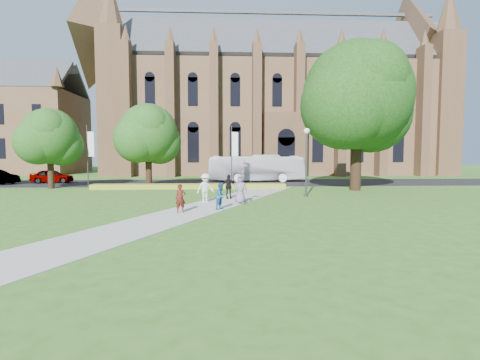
{
  "coord_description": "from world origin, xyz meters",
  "views": [
    {
      "loc": [
        0.98,
        -21.86,
        3.34
      ],
      "look_at": [
        2.19,
        2.16,
        1.6
      ],
      "focal_mm": 28.0,
      "sensor_mm": 36.0,
      "label": 1
    }
  ],
  "objects": [
    {
      "name": "ground",
      "position": [
        0.0,
        0.0,
        0.0
      ],
      "size": [
        160.0,
        160.0,
        0.0
      ],
      "primitive_type": "plane",
      "color": "#2F601C",
      "rests_on": "ground"
    },
    {
      "name": "flower_hedge",
      "position": [
        -2.0,
        13.2,
        0.23
      ],
      "size": [
        18.0,
        1.4,
        0.45
      ],
      "primitive_type": "cube",
      "color": "gold",
      "rests_on": "ground"
    },
    {
      "name": "pedestrian_3",
      "position": [
        1.5,
        5.09,
        0.92
      ],
      "size": [
        1.1,
        0.65,
        1.76
      ],
      "primitive_type": "imported",
      "rotation": [
        0.0,
        0.0,
        0.22
      ],
      "color": "black",
      "rests_on": "footpath"
    },
    {
      "name": "tour_coach",
      "position": [
        5.03,
        21.5,
        1.58
      ],
      "size": [
        11.21,
        2.72,
        3.11
      ],
      "primitive_type": "imported",
      "rotation": [
        0.0,
        0.0,
        1.58
      ],
      "color": "silver",
      "rests_on": "road"
    },
    {
      "name": "footpath",
      "position": [
        0.0,
        1.0,
        0.02
      ],
      "size": [
        15.58,
        28.54,
        0.04
      ],
      "primitive_type": "cube",
      "rotation": [
        0.0,
        0.0,
        -0.44
      ],
      "color": "#B2B2A8",
      "rests_on": "ground"
    },
    {
      "name": "banner_pole_0",
      "position": [
        2.11,
        15.2,
        3.39
      ],
      "size": [
        0.7,
        0.1,
        6.0
      ],
      "color": "#38383D",
      "rests_on": "ground"
    },
    {
      "name": "pedestrian_2",
      "position": [
        -0.09,
        3.12,
        1.0
      ],
      "size": [
        1.43,
        1.21,
        1.92
      ],
      "primitive_type": "imported",
      "rotation": [
        0.0,
        0.0,
        0.48
      ],
      "color": "silver",
      "rests_on": "footpath"
    },
    {
      "name": "pedestrian_1",
      "position": [
        0.97,
        -0.07,
        0.81
      ],
      "size": [
        0.92,
        0.95,
        1.55
      ],
      "primitive_type": "imported",
      "rotation": [
        0.0,
        0.0,
        0.91
      ],
      "color": "#1A5586",
      "rests_on": "footpath"
    },
    {
      "name": "parasol",
      "position": [
        2.41,
        2.55,
        2.25
      ],
      "size": [
        0.93,
        0.93,
        0.63
      ],
      "primitive_type": "imported",
      "rotation": [
        0.0,
        0.0,
        -0.37
      ],
      "color": "#E19FA0",
      "rests_on": "pedestrian_4"
    },
    {
      "name": "large_tree",
      "position": [
        13.0,
        11.0,
        8.37
      ],
      "size": [
        9.6,
        9.6,
        13.2
      ],
      "color": "#332114",
      "rests_on": "ground"
    },
    {
      "name": "streetlamp",
      "position": [
        7.5,
        6.5,
        3.3
      ],
      "size": [
        0.44,
        0.44,
        5.24
      ],
      "color": "#38383D",
      "rests_on": "ground"
    },
    {
      "name": "building_west",
      "position": [
        -34.0,
        42.0,
        9.21
      ],
      "size": [
        22.0,
        14.0,
        18.3
      ],
      "color": "brown",
      "rests_on": "ground"
    },
    {
      "name": "pedestrian_0",
      "position": [
        -1.28,
        -1.16,
        0.83
      ],
      "size": [
        0.67,
        0.54,
        1.59
      ],
      "primitive_type": "imported",
      "rotation": [
        0.0,
        0.0,
        0.31
      ],
      "color": "#4C1811",
      "rests_on": "footpath"
    },
    {
      "name": "street_tree_0",
      "position": [
        -15.0,
        14.0,
        4.87
      ],
      "size": [
        5.2,
        5.2,
        7.5
      ],
      "color": "#332114",
      "rests_on": "ground"
    },
    {
      "name": "street_tree_1",
      "position": [
        -6.0,
        14.5,
        5.22
      ],
      "size": [
        5.6,
        5.6,
        8.05
      ],
      "color": "#332114",
      "rests_on": "ground"
    },
    {
      "name": "banner_pole_1",
      "position": [
        -11.89,
        15.2,
        3.39
      ],
      "size": [
        0.7,
        0.1,
        6.0
      ],
      "color": "#38383D",
      "rests_on": "ground"
    },
    {
      "name": "cathedral",
      "position": [
        10.0,
        39.73,
        12.98
      ],
      "size": [
        52.6,
        18.25,
        28.0
      ],
      "color": "brown",
      "rests_on": "ground"
    },
    {
      "name": "pedestrian_4",
      "position": [
        2.23,
        2.45,
        0.99
      ],
      "size": [
        0.94,
        0.63,
        1.9
      ],
      "primitive_type": "imported",
      "rotation": [
        0.0,
        0.0,
        0.03
      ],
      "color": "slate",
      "rests_on": "footpath"
    },
    {
      "name": "road",
      "position": [
        0.0,
        20.0,
        0.01
      ],
      "size": [
        160.0,
        10.0,
        0.02
      ],
      "primitive_type": "cube",
      "color": "black",
      "rests_on": "ground"
    },
    {
      "name": "car_0",
      "position": [
        -17.78,
        20.5,
        0.77
      ],
      "size": [
        4.51,
        2.06,
        1.5
      ],
      "primitive_type": "imported",
      "rotation": [
        0.0,
        0.0,
        1.64
      ],
      "color": "gray",
      "rests_on": "road"
    }
  ]
}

